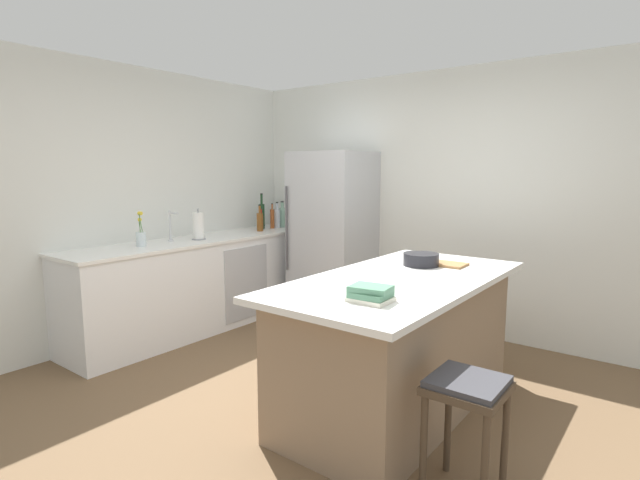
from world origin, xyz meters
name	(u,v)px	position (x,y,z in m)	size (l,w,h in m)	color
ground_plane	(317,414)	(0.00, 0.00, 0.00)	(7.20, 7.20, 0.00)	brown
wall_rear	(455,203)	(0.00, 2.25, 1.30)	(6.00, 0.10, 2.60)	silver
wall_left	(110,205)	(-2.45, 0.00, 1.30)	(0.10, 6.00, 2.60)	silver
counter_run_left	(200,283)	(-2.08, 0.72, 0.47)	(0.67, 2.79, 0.93)	white
kitchen_island	(399,342)	(0.38, 0.43, 0.46)	(1.02, 2.07, 0.92)	#8E755B
refrigerator	(333,236)	(-1.22, 1.86, 0.91)	(0.78, 0.72, 1.82)	#B7BABF
bar_stool	(467,400)	(1.08, -0.20, 0.51)	(0.36, 0.36, 0.62)	#473828
sink_faucet	(171,226)	(-2.13, 0.42, 1.09)	(0.15, 0.05, 0.30)	silver
flower_vase	(141,236)	(-2.09, 0.08, 1.03)	(0.09, 0.09, 0.32)	silver
paper_towel_roll	(198,226)	(-2.03, 0.68, 1.07)	(0.14, 0.14, 0.31)	gray
gin_bottle	(282,217)	(-2.08, 1.99, 1.06)	(0.08, 0.08, 0.31)	#8CB79E
soda_bottle	(277,218)	(-2.08, 1.90, 1.05)	(0.07, 0.07, 0.31)	silver
vinegar_bottle	(272,218)	(-2.08, 1.82, 1.05)	(0.05, 0.05, 0.30)	#994C23
wine_bottle	(262,215)	(-2.16, 1.72, 1.09)	(0.07, 0.07, 0.42)	#19381E
hot_sauce_bottle	(261,222)	(-2.08, 1.62, 1.03)	(0.05, 0.05, 0.25)	red
whiskey_bottle	(260,221)	(-2.01, 1.53, 1.04)	(0.07, 0.07, 0.30)	brown
cookbook_stack	(371,294)	(0.53, -0.21, 0.96)	(0.24, 0.19, 0.09)	silver
mixing_bowl	(421,259)	(0.30, 0.88, 0.96)	(0.26, 0.26, 0.09)	black
cutting_board	(442,264)	(0.42, 1.01, 0.92)	(0.35, 0.21, 0.02)	#9E7042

